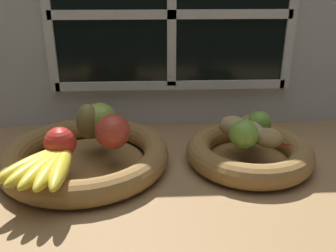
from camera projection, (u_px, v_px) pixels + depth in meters
The scene contains 16 objects.
ground_plane at pixel (178, 177), 80.13cm from camera, with size 140.00×90.00×3.00cm, color #9E774C.
back_wall at pixel (171, 26), 96.52cm from camera, with size 140.00×4.60×55.00cm.
fruit_bowl_left at pixel (86, 156), 80.73cm from camera, with size 37.53×37.53×5.51cm.
fruit_bowl_right at pixel (249, 152), 82.43cm from camera, with size 28.91×28.91×5.51cm.
apple_red_front at pixel (60, 143), 72.65cm from camera, with size 6.52×6.52×6.52cm, color red.
apple_green_back at pixel (100, 120), 82.77cm from camera, with size 7.86×7.86×7.86cm, color #8CAD3D.
apple_red_right at pixel (113, 132), 76.55cm from camera, with size 7.59×7.59×7.59cm, color #CC422D.
pear_brown at pixel (88, 122), 81.01cm from camera, with size 5.31×5.67×8.27cm, color olive.
banana_bunch_front at pixel (47, 165), 67.36cm from camera, with size 13.80×18.30×3.20cm.
potato_back at pixel (254, 125), 84.46cm from camera, with size 7.81×5.07×4.32cm, color #A38451.
potato_large at pixel (251, 131), 80.45cm from camera, with size 8.18×4.65×4.64cm, color tan.
potato_oblong at pixel (233, 127), 82.69cm from camera, with size 6.75×4.77×4.94cm, color tan.
potato_small at pixel (268, 137), 77.85cm from camera, with size 6.18×5.10×4.24cm, color #A38451.
lime_near at pixel (244, 135), 76.61cm from camera, with size 6.34×6.34×6.34cm, color #7AAD3D.
lime_far at pixel (259, 123), 83.79cm from camera, with size 5.66×5.66×5.66cm, color #6B9E33.
chili_pepper at pixel (264, 141), 78.51cm from camera, with size 2.15×2.15×13.32cm, color red.
Camera 1 is at (-5.77, -69.64, 39.42)cm, focal length 38.38 mm.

